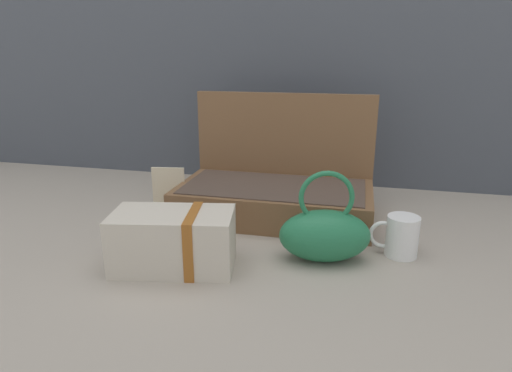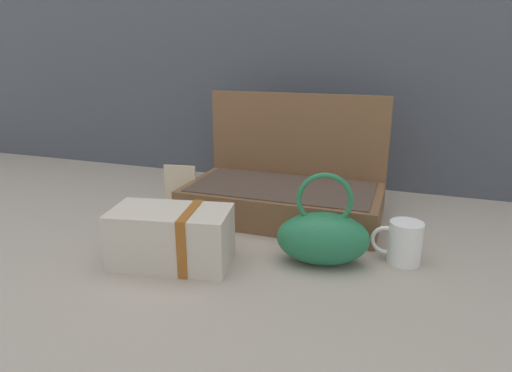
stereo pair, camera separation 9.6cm
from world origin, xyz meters
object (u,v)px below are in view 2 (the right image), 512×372
(open_suitcase, at_px, (286,189))
(info_card_left, at_px, (180,187))
(teal_pouch_handbag, at_px, (323,236))
(cream_toiletry_bag, at_px, (173,237))
(coffee_mug, at_px, (404,242))

(open_suitcase, relative_size, info_card_left, 4.10)
(open_suitcase, relative_size, teal_pouch_handbag, 2.43)
(cream_toiletry_bag, relative_size, coffee_mug, 2.50)
(teal_pouch_handbag, relative_size, coffee_mug, 1.98)
(teal_pouch_handbag, distance_m, cream_toiletry_bag, 0.32)
(open_suitcase, bearing_deg, info_card_left, -170.39)
(cream_toiletry_bag, height_order, coffee_mug, cream_toiletry_bag)
(open_suitcase, xyz_separation_m, teal_pouch_handbag, (0.15, -0.26, -0.01))
(cream_toiletry_bag, bearing_deg, teal_pouch_handbag, 18.97)
(cream_toiletry_bag, bearing_deg, info_card_left, 116.14)
(open_suitcase, relative_size, cream_toiletry_bag, 1.93)
(open_suitcase, bearing_deg, cream_toiletry_bag, -111.77)
(open_suitcase, distance_m, info_card_left, 0.31)
(coffee_mug, bearing_deg, teal_pouch_handbag, -159.04)
(info_card_left, bearing_deg, teal_pouch_handbag, -33.90)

